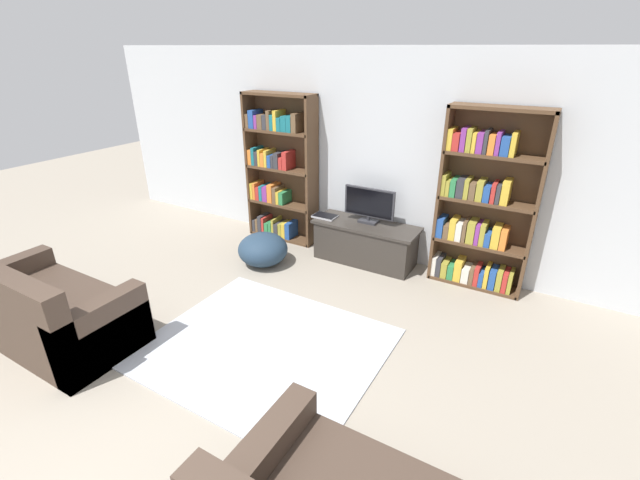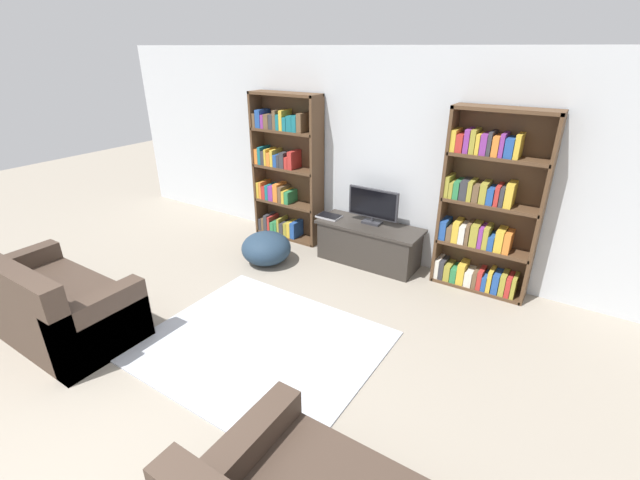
{
  "view_description": "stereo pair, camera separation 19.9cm",
  "coord_description": "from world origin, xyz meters",
  "px_view_note": "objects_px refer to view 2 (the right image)",
  "views": [
    {
      "loc": [
        2.12,
        -0.73,
        2.59
      ],
      "look_at": [
        0.03,
        2.87,
        0.7
      ],
      "focal_mm": 24.0,
      "sensor_mm": 36.0,
      "label": 1
    },
    {
      "loc": [
        2.29,
        -0.62,
        2.59
      ],
      "look_at": [
        0.03,
        2.87,
        0.7
      ],
      "focal_mm": 24.0,
      "sensor_mm": 36.0,
      "label": 2
    }
  ],
  "objects_px": {
    "tv_stand": "(369,244)",
    "laptop": "(329,216)",
    "beanbag_ottoman": "(266,248)",
    "television": "(373,205)",
    "couch_left_sectional": "(54,306)",
    "bookshelf_left": "(285,170)",
    "bookshelf_right": "(486,211)"
  },
  "relations": [
    {
      "from": "couch_left_sectional",
      "to": "beanbag_ottoman",
      "type": "distance_m",
      "value": 2.4
    },
    {
      "from": "bookshelf_left",
      "to": "bookshelf_right",
      "type": "height_order",
      "value": "same"
    },
    {
      "from": "tv_stand",
      "to": "beanbag_ottoman",
      "type": "relative_size",
      "value": 2.12
    },
    {
      "from": "couch_left_sectional",
      "to": "beanbag_ottoman",
      "type": "height_order",
      "value": "couch_left_sectional"
    },
    {
      "from": "beanbag_ottoman",
      "to": "laptop",
      "type": "bearing_deg",
      "value": 51.69
    },
    {
      "from": "bookshelf_left",
      "to": "beanbag_ottoman",
      "type": "xyz_separation_m",
      "value": [
        0.32,
        -0.87,
        -0.79
      ]
    },
    {
      "from": "bookshelf_right",
      "to": "television",
      "type": "height_order",
      "value": "bookshelf_right"
    },
    {
      "from": "television",
      "to": "laptop",
      "type": "distance_m",
      "value": 0.63
    },
    {
      "from": "bookshelf_right",
      "to": "beanbag_ottoman",
      "type": "distance_m",
      "value": 2.69
    },
    {
      "from": "bookshelf_left",
      "to": "laptop",
      "type": "relative_size",
      "value": 6.59
    },
    {
      "from": "bookshelf_left",
      "to": "tv_stand",
      "type": "height_order",
      "value": "bookshelf_left"
    },
    {
      "from": "television",
      "to": "beanbag_ottoman",
      "type": "bearing_deg",
      "value": -144.25
    },
    {
      "from": "laptop",
      "to": "beanbag_ottoman",
      "type": "bearing_deg",
      "value": -128.31
    },
    {
      "from": "bookshelf_left",
      "to": "tv_stand",
      "type": "xyz_separation_m",
      "value": [
        1.43,
        -0.14,
        -0.73
      ]
    },
    {
      "from": "bookshelf_right",
      "to": "tv_stand",
      "type": "bearing_deg",
      "value": -173.97
    },
    {
      "from": "television",
      "to": "couch_left_sectional",
      "type": "relative_size",
      "value": 0.4
    },
    {
      "from": "laptop",
      "to": "couch_left_sectional",
      "type": "xyz_separation_m",
      "value": [
        -1.3,
        -2.95,
        -0.24
      ]
    },
    {
      "from": "tv_stand",
      "to": "television",
      "type": "bearing_deg",
      "value": 90.0
    },
    {
      "from": "laptop",
      "to": "beanbag_ottoman",
      "type": "relative_size",
      "value": 0.49
    },
    {
      "from": "bookshelf_right",
      "to": "television",
      "type": "distance_m",
      "value": 1.34
    },
    {
      "from": "television",
      "to": "bookshelf_left",
      "type": "bearing_deg",
      "value": 176.99
    },
    {
      "from": "tv_stand",
      "to": "laptop",
      "type": "bearing_deg",
      "value": -174.78
    },
    {
      "from": "tv_stand",
      "to": "laptop",
      "type": "height_order",
      "value": "laptop"
    },
    {
      "from": "bookshelf_right",
      "to": "television",
      "type": "relative_size",
      "value": 3.06
    },
    {
      "from": "bookshelf_right",
      "to": "laptop",
      "type": "bearing_deg",
      "value": -174.21
    },
    {
      "from": "bookshelf_right",
      "to": "beanbag_ottoman",
      "type": "height_order",
      "value": "bookshelf_right"
    },
    {
      "from": "tv_stand",
      "to": "television",
      "type": "height_order",
      "value": "television"
    },
    {
      "from": "beanbag_ottoman",
      "to": "television",
      "type": "bearing_deg",
      "value": 35.75
    },
    {
      "from": "tv_stand",
      "to": "laptop",
      "type": "relative_size",
      "value": 4.36
    },
    {
      "from": "bookshelf_right",
      "to": "couch_left_sectional",
      "type": "relative_size",
      "value": 1.24
    },
    {
      "from": "tv_stand",
      "to": "bookshelf_left",
      "type": "bearing_deg",
      "value": 174.28
    },
    {
      "from": "bookshelf_right",
      "to": "couch_left_sectional",
      "type": "xyz_separation_m",
      "value": [
        -3.2,
        -3.14,
        -0.64
      ]
    }
  ]
}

